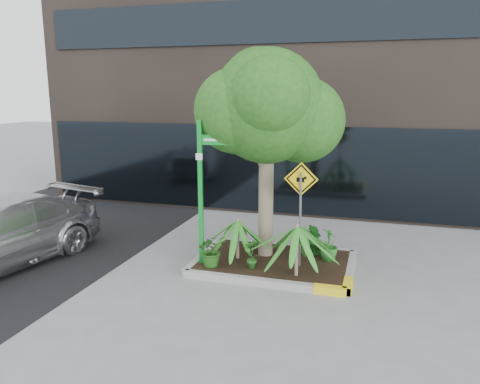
# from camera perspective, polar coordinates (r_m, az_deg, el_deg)

# --- Properties ---
(ground) EXTENTS (80.00, 80.00, 0.00)m
(ground) POSITION_cam_1_polar(r_m,az_deg,el_deg) (9.96, 2.65, -9.50)
(ground) COLOR gray
(ground) RESTS_ON ground
(asphalt_road) EXTENTS (7.00, 80.00, 0.01)m
(asphalt_road) POSITION_cam_1_polar(r_m,az_deg,el_deg) (13.04, -26.42, -5.49)
(asphalt_road) COLOR black
(asphalt_road) RESTS_ON ground
(planter) EXTENTS (3.35, 2.36, 0.15)m
(planter) POSITION_cam_1_polar(r_m,az_deg,el_deg) (10.12, 4.32, -8.54)
(planter) COLOR #9E9E99
(planter) RESTS_ON ground
(tree) EXTENTS (3.08, 2.73, 4.62)m
(tree) POSITION_cam_1_polar(r_m,az_deg,el_deg) (9.87, 3.33, 10.40)
(tree) COLOR gray
(tree) RESTS_ON ground
(palm_front) EXTENTS (1.18, 1.18, 1.31)m
(palm_front) POSITION_cam_1_polar(r_m,az_deg,el_deg) (9.04, 7.01, -4.27)
(palm_front) COLOR gray
(palm_front) RESTS_ON ground
(palm_left) EXTENTS (1.02, 1.02, 1.13)m
(palm_left) POSITION_cam_1_polar(r_m,az_deg,el_deg) (9.94, -0.30, -3.48)
(palm_left) COLOR gray
(palm_left) RESTS_ON ground
(palm_back) EXTENTS (0.76, 0.76, 0.85)m
(palm_back) POSITION_cam_1_polar(r_m,az_deg,el_deg) (10.40, 7.36, -4.08)
(palm_back) COLOR gray
(palm_back) RESTS_ON ground
(shrub_a) EXTENTS (0.84, 0.84, 0.67)m
(shrub_a) POSITION_cam_1_polar(r_m,az_deg,el_deg) (9.67, -3.45, -7.10)
(shrub_a) COLOR #225718
(shrub_a) RESTS_ON planter
(shrub_b) EXTENTS (0.52, 0.52, 0.70)m
(shrub_b) POSITION_cam_1_polar(r_m,az_deg,el_deg) (10.15, 10.81, -6.29)
(shrub_b) COLOR #247021
(shrub_b) RESTS_ON planter
(shrub_c) EXTENTS (0.47, 0.47, 0.64)m
(shrub_c) POSITION_cam_1_polar(r_m,az_deg,el_deg) (9.53, 1.51, -7.48)
(shrub_c) COLOR #276920
(shrub_c) RESTS_ON planter
(shrub_d) EXTENTS (0.50, 0.50, 0.71)m
(shrub_d) POSITION_cam_1_polar(r_m,az_deg,el_deg) (10.42, 9.19, -5.70)
(shrub_d) COLOR #1D661E
(shrub_d) RESTS_ON planter
(street_sign_post) EXTENTS (0.99, 0.91, 3.12)m
(street_sign_post) POSITION_cam_1_polar(r_m,az_deg,el_deg) (9.55, -4.42, 1.62)
(street_sign_post) COLOR #0D9029
(street_sign_post) RESTS_ON ground
(cattle_sign) EXTENTS (0.67, 0.25, 2.18)m
(cattle_sign) POSITION_cam_1_polar(r_m,az_deg,el_deg) (9.30, 7.41, -0.67)
(cattle_sign) COLOR slate
(cattle_sign) RESTS_ON ground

